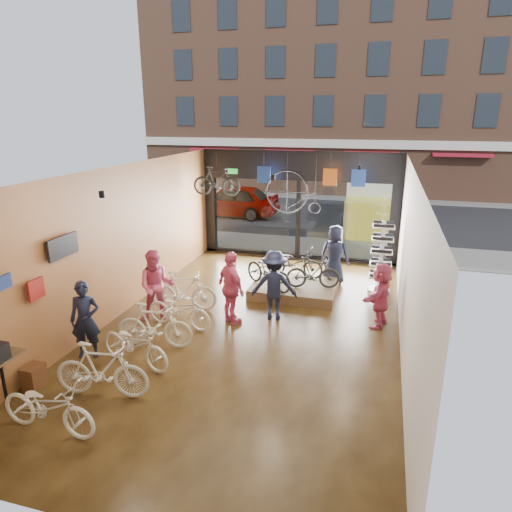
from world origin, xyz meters
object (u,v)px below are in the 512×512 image
at_px(customer_1, 156,286).
at_px(street_car, 232,200).
at_px(customer_2, 231,288).
at_px(display_bike_mid, 313,273).
at_px(floor_bike_4, 179,310).
at_px(floor_bike_5, 183,291).
at_px(customer_3, 274,285).
at_px(box_truck, 371,203).
at_px(display_bike_right, 294,262).
at_px(display_platform, 294,289).
at_px(customer_5, 381,295).
at_px(customer_0, 85,320).
at_px(display_bike_left, 269,271).
at_px(sunglasses_rack, 381,258).
at_px(floor_bike_2, 135,344).
at_px(customer_4, 335,255).
at_px(floor_bike_1, 102,370).
at_px(floor_bike_3, 154,325).
at_px(floor_bike_0, 48,407).
at_px(hung_bike, 217,181).
at_px(penny_farthing, 296,194).

bearing_deg(customer_1, street_car, 78.22).
relative_size(customer_1, customer_2, 0.99).
xyz_separation_m(display_bike_mid, customer_1, (-3.52, -2.52, 0.17)).
distance_m(floor_bike_4, customer_1, 0.86).
height_order(street_car, floor_bike_5, street_car).
distance_m(street_car, customer_2, 12.56).
xyz_separation_m(customer_1, customer_3, (2.79, 0.90, -0.02)).
xyz_separation_m(box_truck, customer_3, (-1.96, -10.37, -0.31)).
distance_m(display_bike_right, customer_3, 2.40).
relative_size(display_platform, customer_3, 1.34).
height_order(display_bike_right, customer_5, customer_5).
distance_m(floor_bike_4, floor_bike_5, 1.04).
height_order(customer_0, customer_1, customer_1).
bearing_deg(floor_bike_5, floor_bike_4, -172.13).
relative_size(display_bike_left, customer_5, 1.11).
xyz_separation_m(street_car, floor_bike_4, (2.85, -12.48, -0.36)).
bearing_deg(sunglasses_rack, floor_bike_2, -136.60).
bearing_deg(customer_4, floor_bike_4, 60.43).
distance_m(street_car, display_bike_right, 10.27).
relative_size(floor_bike_1, display_bike_left, 0.99).
relative_size(box_truck, display_bike_left, 3.37).
height_order(box_truck, floor_bike_3, box_truck).
distance_m(display_bike_mid, customer_1, 4.33).
xyz_separation_m(floor_bike_3, floor_bike_4, (0.10, 1.07, -0.07)).
xyz_separation_m(floor_bike_1, customer_2, (1.29, 3.60, 0.39)).
bearing_deg(floor_bike_0, floor_bike_3, -3.43).
relative_size(floor_bike_2, floor_bike_4, 1.03).
xyz_separation_m(customer_4, hung_bike, (-3.99, 0.58, 2.01)).
xyz_separation_m(box_truck, display_platform, (-1.78, -8.61, -1.05)).
bearing_deg(display_bike_mid, customer_2, 129.99).
relative_size(floor_bike_0, customer_3, 0.99).
bearing_deg(display_bike_left, box_truck, 19.20).
xyz_separation_m(floor_bike_5, customer_1, (-0.36, -0.77, 0.38)).
bearing_deg(penny_farthing, floor_bike_1, -102.75).
height_order(display_bike_right, customer_3, customer_3).
xyz_separation_m(display_bike_left, sunglasses_rack, (3.03, 1.18, 0.29)).
bearing_deg(floor_bike_2, floor_bike_4, 11.31).
xyz_separation_m(floor_bike_2, sunglasses_rack, (4.77, 5.55, 0.60)).
distance_m(floor_bike_0, customer_1, 4.38).
distance_m(floor_bike_0, customer_3, 5.83).
height_order(floor_bike_0, penny_farthing, penny_farthing).
distance_m(floor_bike_0, floor_bike_5, 5.12).
bearing_deg(floor_bike_3, floor_bike_2, 170.81).
distance_m(floor_bike_2, customer_0, 1.23).
height_order(floor_bike_5, customer_1, customer_1).
bearing_deg(sunglasses_rack, display_bike_right, 177.70).
bearing_deg(floor_bike_2, customer_0, 102.16).
relative_size(floor_bike_2, sunglasses_rack, 0.84).
height_order(floor_bike_2, hung_bike, hung_bike).
height_order(display_platform, customer_3, customer_3).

